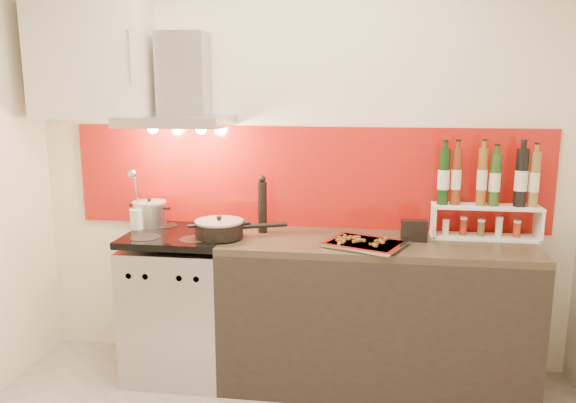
% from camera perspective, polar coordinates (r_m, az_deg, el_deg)
% --- Properties ---
extents(back_wall, '(3.40, 0.02, 2.60)m').
position_cam_1_polar(back_wall, '(3.55, 1.02, 3.78)').
color(back_wall, silver).
rests_on(back_wall, ground).
extents(backsplash, '(3.00, 0.02, 0.64)m').
position_cam_1_polar(backsplash, '(3.55, 1.80, 2.46)').
color(backsplash, maroon).
rests_on(backsplash, back_wall).
extents(range_stove, '(0.60, 0.60, 0.91)m').
position_cam_1_polar(range_stove, '(3.63, -10.84, -10.27)').
color(range_stove, '#B7B7BA').
rests_on(range_stove, ground).
extents(counter, '(1.80, 0.60, 0.90)m').
position_cam_1_polar(counter, '(3.45, 8.76, -11.21)').
color(counter, black).
rests_on(counter, ground).
extents(range_hood, '(0.62, 0.50, 0.61)m').
position_cam_1_polar(range_hood, '(3.52, -10.88, 10.74)').
color(range_hood, '#B7B7BA').
rests_on(range_hood, back_wall).
extents(upper_cabinet, '(0.70, 0.35, 0.72)m').
position_cam_1_polar(upper_cabinet, '(3.73, -19.32, 13.53)').
color(upper_cabinet, silver).
rests_on(upper_cabinet, back_wall).
extents(stock_pot, '(0.21, 0.21, 0.18)m').
position_cam_1_polar(stock_pot, '(3.68, -13.86, -1.19)').
color(stock_pot, '#B7B7BA').
rests_on(stock_pot, range_stove).
extents(saute_pan, '(0.53, 0.31, 0.13)m').
position_cam_1_polar(saute_pan, '(3.33, -6.88, -2.74)').
color(saute_pan, black).
rests_on(saute_pan, range_stove).
extents(utensil_jar, '(0.08, 0.12, 0.39)m').
position_cam_1_polar(utensil_jar, '(3.60, -15.17, -1.07)').
color(utensil_jar, silver).
rests_on(utensil_jar, range_stove).
extents(pepper_mill, '(0.06, 0.06, 0.36)m').
position_cam_1_polar(pepper_mill, '(3.43, -2.62, -0.36)').
color(pepper_mill, black).
rests_on(pepper_mill, counter).
extents(step_shelf, '(0.62, 0.17, 0.54)m').
position_cam_1_polar(step_shelf, '(3.47, 19.59, 0.58)').
color(step_shelf, white).
rests_on(step_shelf, counter).
extents(caddy_box, '(0.15, 0.07, 0.13)m').
position_cam_1_polar(caddy_box, '(3.33, 12.68, -2.94)').
color(caddy_box, black).
rests_on(caddy_box, counter).
extents(baking_tray, '(0.52, 0.46, 0.03)m').
position_cam_1_polar(baking_tray, '(3.19, 7.79, -4.23)').
color(baking_tray, silver).
rests_on(baking_tray, counter).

